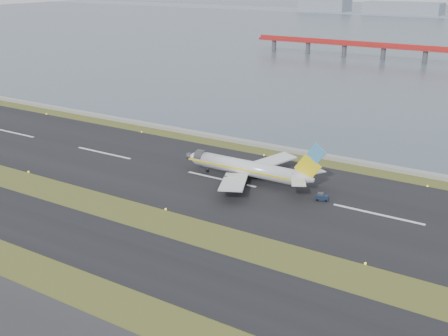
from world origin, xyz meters
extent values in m
plane|color=#404C1B|center=(0.00, 0.00, 0.00)|extent=(1000.00, 1000.00, 0.00)
cube|color=black|center=(0.00, -12.00, 0.05)|extent=(1000.00, 18.00, 0.10)
cube|color=black|center=(0.00, 30.00, 0.05)|extent=(1000.00, 45.00, 0.10)
cube|color=gray|center=(0.00, 60.00, 0.50)|extent=(1000.00, 2.50, 1.00)
cylinder|color=#4C4C51|center=(-76.00, 250.00, 3.00)|extent=(2.80, 2.80, 7.00)
cube|color=#8891A0|center=(-220.00, 620.00, 9.00)|extent=(60.00, 35.00, 18.00)
cube|color=#8891A0|center=(-120.00, 620.00, 7.00)|extent=(90.00, 35.00, 14.00)
cylinder|color=silver|center=(5.16, 32.50, 3.50)|extent=(28.00, 3.80, 3.80)
cone|color=silver|center=(-10.44, 32.50, 3.50)|extent=(3.20, 3.80, 3.80)
cone|color=silver|center=(21.36, 32.50, 3.80)|extent=(5.00, 3.80, 3.80)
cube|color=yellow|center=(5.16, 30.58, 3.50)|extent=(31.00, 0.06, 0.45)
cube|color=yellow|center=(5.16, 34.42, 3.50)|extent=(31.00, 0.06, 0.45)
cube|color=silver|center=(7.36, 24.00, 2.80)|extent=(11.31, 15.89, 1.66)
cube|color=silver|center=(7.36, 41.00, 2.80)|extent=(11.31, 15.89, 1.66)
cylinder|color=#3D3E42|center=(5.66, 26.50, 1.60)|extent=(4.20, 2.10, 2.10)
cylinder|color=#3D3E42|center=(5.66, 38.50, 1.60)|extent=(4.20, 2.10, 2.10)
cube|color=yellow|center=(22.16, 32.50, 6.70)|extent=(6.80, 0.35, 6.85)
cube|color=#4999D1|center=(24.06, 32.50, 10.40)|extent=(4.85, 0.37, 4.90)
cube|color=silver|center=(21.66, 28.70, 4.30)|extent=(5.64, 6.80, 0.22)
cube|color=silver|center=(21.66, 36.30, 4.30)|extent=(5.64, 6.80, 0.22)
cylinder|color=black|center=(-5.84, 32.50, 0.45)|extent=(0.80, 0.28, 0.80)
cylinder|color=black|center=(6.66, 29.70, 0.55)|extent=(1.00, 0.38, 1.00)
cylinder|color=black|center=(6.66, 35.30, 0.55)|extent=(1.00, 0.38, 1.00)
cube|color=#132036|center=(26.73, 30.83, 0.80)|extent=(3.22, 2.44, 1.07)
cube|color=#3D3E42|center=(26.40, 30.72, 1.51)|extent=(1.61, 1.67, 0.62)
cylinder|color=black|center=(26.04, 29.84, 0.31)|extent=(0.68, 0.46, 0.62)
cylinder|color=black|center=(25.57, 31.19, 0.31)|extent=(0.68, 0.46, 0.62)
cylinder|color=black|center=(27.89, 30.48, 0.31)|extent=(0.68, 0.46, 0.62)
cylinder|color=black|center=(27.43, 31.83, 0.31)|extent=(0.68, 0.46, 0.62)
camera|label=1|loc=(71.12, -80.81, 49.57)|focal=45.00mm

